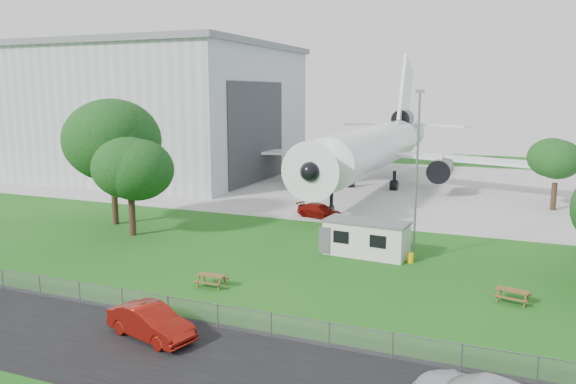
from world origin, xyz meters
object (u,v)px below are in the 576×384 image
at_px(site_cabin, 366,238).
at_px(hangar, 138,109).
at_px(airliner, 375,146).
at_px(car_centre_sedan, 151,322).
at_px(picnic_east, 512,302).
at_px(picnic_west, 212,286).

bearing_deg(site_cabin, hangar, 145.08).
bearing_deg(airliner, car_centre_sedan, -89.35).
height_order(site_cabin, car_centre_sedan, site_cabin).
bearing_deg(site_cabin, car_centre_sedan, -108.96).
relative_size(picnic_east, car_centre_sedan, 0.37).
xyz_separation_m(site_cabin, car_centre_sedan, (-6.17, -17.96, -0.50)).
xyz_separation_m(picnic_east, car_centre_sedan, (-16.39, -11.89, 0.81)).
xyz_separation_m(hangar, picnic_east, (52.90, -35.87, -9.41)).
bearing_deg(picnic_west, picnic_east, 13.23).
height_order(site_cabin, picnic_east, site_cabin).
distance_m(picnic_west, car_centre_sedan, 7.76).
distance_m(picnic_west, picnic_east, 17.93).
relative_size(hangar, airliner, 0.90).
distance_m(hangar, picnic_east, 64.60).
xyz_separation_m(hangar, picnic_west, (35.49, -40.11, -9.41)).
bearing_deg(car_centre_sedan, site_cabin, -3.98).
distance_m(picnic_east, car_centre_sedan, 20.26).
distance_m(site_cabin, picnic_east, 11.96).
relative_size(site_cabin, picnic_west, 3.81).
distance_m(hangar, picnic_west, 54.37).
bearing_deg(site_cabin, airliner, 102.76).
distance_m(airliner, car_centre_sedan, 47.83).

